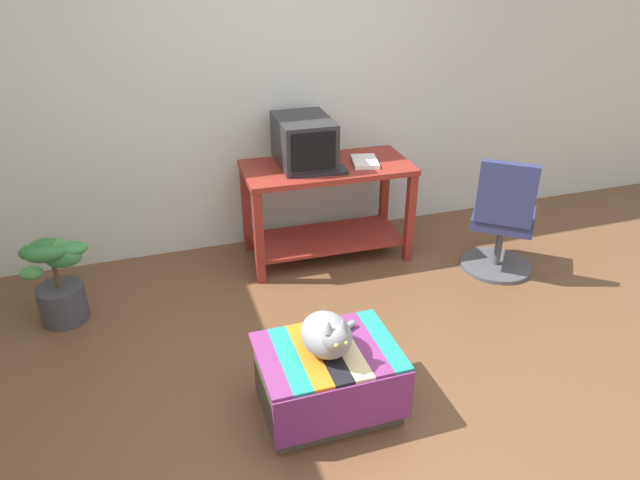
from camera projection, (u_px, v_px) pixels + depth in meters
name	position (u px, v px, depth m)	size (l,w,h in m)	color
ground_plane	(365.00, 402.00, 3.08)	(14.00, 14.00, 0.00)	brown
back_wall	(267.00, 76.00, 4.19)	(8.00, 0.10, 2.60)	silver
desk	(327.00, 196.00, 4.27)	(1.23, 0.62, 0.74)	maroon
tv_monitor	(304.00, 142.00, 4.11)	(0.39, 0.53, 0.34)	#28282B
keyboard	(318.00, 171.00, 4.02)	(0.40, 0.15, 0.02)	black
book	(365.00, 161.00, 4.19)	(0.18, 0.26, 0.03)	white
ottoman_with_blanket	(328.00, 379.00, 2.97)	(0.70, 0.53, 0.37)	#4C4238
cat	(328.00, 335.00, 2.81)	(0.34, 0.35, 0.27)	gray
potted_plant	(58.00, 283.00, 3.63)	(0.42, 0.37, 0.60)	#3D3D42
office_chair	(502.00, 224.00, 4.10)	(0.59, 0.59, 0.89)	#4C4C51
pen	(369.00, 158.00, 4.27)	(0.01, 0.01, 0.14)	black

